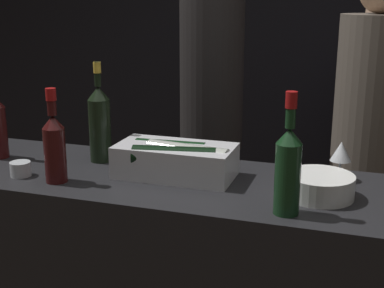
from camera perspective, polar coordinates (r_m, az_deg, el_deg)
name	(u,v)px	position (r m, az deg, el deg)	size (l,w,h in m)	color
wall_back_chalkboard	(287,33)	(3.82, 10.12, 11.60)	(6.40, 0.06, 2.80)	black
ice_bin_with_bottles	(176,159)	(1.84, -1.69, -1.58)	(0.41, 0.21, 0.12)	silver
bowl_white	(319,185)	(1.71, 13.44, -4.28)	(0.21, 0.21, 0.07)	white
wine_glass	(341,153)	(1.86, 15.60, -0.91)	(0.07, 0.07, 0.13)	silver
candle_votive	(20,169)	(1.95, -17.83, -2.54)	(0.07, 0.07, 0.05)	silver
red_wine_bottle_burgundy	(288,166)	(1.53, 10.21, -2.35)	(0.07, 0.07, 0.36)	#143319
champagne_bottle	(100,122)	(2.02, -9.82, 2.32)	(0.08, 0.08, 0.37)	black
red_wine_bottle_tall	(54,144)	(1.83, -14.47, -0.03)	(0.07, 0.07, 0.32)	#380F0F
person_in_hoodie	(369,133)	(2.79, 18.40, 1.15)	(0.36, 0.36, 1.77)	black
person_blond_tee	(211,114)	(2.82, 2.06, 3.24)	(0.33, 0.33, 1.85)	black
person_grey_polo	(375,122)	(3.32, 18.90, 2.24)	(0.34, 0.34, 1.66)	black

